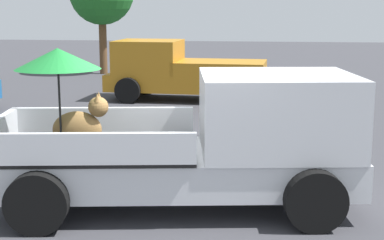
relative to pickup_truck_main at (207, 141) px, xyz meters
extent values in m
plane|color=#38383D|center=(-0.42, -0.06, -0.96)|extent=(80.00, 80.00, 0.00)
cylinder|color=black|center=(1.16, 1.18, -0.56)|extent=(0.83, 0.40, 0.80)
cylinder|color=black|center=(1.46, -0.76, -0.56)|extent=(0.83, 0.40, 0.80)
cylinder|color=black|center=(-2.30, 0.65, -0.56)|extent=(0.83, 0.40, 0.80)
cylinder|color=black|center=(-2.00, -1.29, -0.56)|extent=(0.83, 0.40, 0.80)
cube|color=silver|center=(-0.42, -0.06, -0.39)|extent=(5.21, 2.53, 0.50)
cube|color=silver|center=(0.96, 0.15, 0.40)|extent=(2.36, 2.16, 1.08)
cube|color=#4C606B|center=(1.95, 0.31, 0.60)|extent=(0.32, 1.71, 0.64)
cube|color=black|center=(-1.56, -0.23, -0.11)|extent=(3.05, 2.24, 0.06)
cube|color=silver|center=(-1.70, 0.68, 0.12)|extent=(2.78, 0.52, 0.40)
cube|color=silver|center=(-1.42, -1.14, 0.12)|extent=(2.78, 0.52, 0.40)
ellipsoid|color=olive|center=(-1.77, -0.33, 0.18)|extent=(0.72, 0.42, 0.52)
sphere|color=olive|center=(-1.47, -0.29, 0.50)|extent=(0.32, 0.32, 0.28)
cone|color=olive|center=(-1.48, -0.21, 0.64)|extent=(0.10, 0.10, 0.12)
cone|color=olive|center=(-1.46, -0.36, 0.64)|extent=(0.10, 0.10, 0.12)
cylinder|color=black|center=(-1.95, -0.49, 0.49)|extent=(0.03, 0.03, 1.15)
cone|color=#19722D|center=(-1.95, -0.49, 1.17)|extent=(1.30, 1.30, 0.28)
cylinder|color=black|center=(-3.23, 8.67, -0.58)|extent=(0.77, 0.30, 0.76)
cylinder|color=black|center=(-3.13, 10.57, -0.58)|extent=(0.77, 0.30, 0.76)
cylinder|color=black|center=(-0.04, 8.50, -0.58)|extent=(0.77, 0.30, 0.76)
cylinder|color=black|center=(0.07, 10.40, -0.58)|extent=(0.77, 0.30, 0.76)
cube|color=#B27219|center=(-1.58, 9.54, -0.41)|extent=(4.89, 2.06, 0.50)
cube|color=#B27219|center=(-2.78, 9.60, 0.34)|extent=(1.99, 1.90, 1.00)
cube|color=#B27219|center=(-0.58, 9.48, 0.04)|extent=(2.79, 1.94, 0.40)
cylinder|color=brown|center=(-6.06, 16.08, 0.26)|extent=(0.32, 0.32, 2.45)
camera|label=1|loc=(0.81, -7.93, 1.85)|focal=54.53mm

